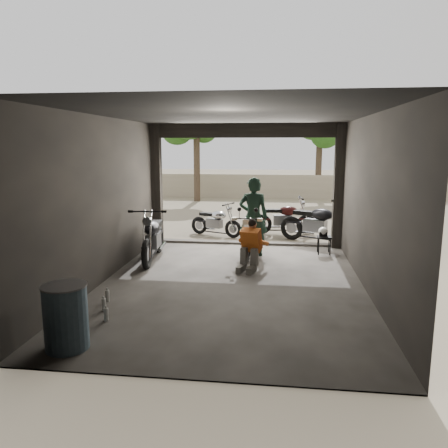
% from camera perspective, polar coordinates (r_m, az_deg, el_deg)
% --- Properties ---
extents(ground, '(80.00, 80.00, 0.00)m').
position_cam_1_polar(ground, '(8.48, 0.96, -7.99)').
color(ground, '#7A6D56').
rests_on(ground, ground).
extents(garage, '(7.00, 7.13, 3.20)m').
position_cam_1_polar(garage, '(8.70, 1.37, 1.16)').
color(garage, '#2D2B28').
rests_on(garage, ground).
extents(boundary_wall, '(18.00, 0.30, 1.20)m').
position_cam_1_polar(boundary_wall, '(22.11, 4.88, 4.92)').
color(boundary_wall, gray).
rests_on(boundary_wall, ground).
extents(tree_left, '(2.20, 2.20, 5.60)m').
position_cam_1_polar(tree_left, '(20.90, -3.64, 13.92)').
color(tree_left, '#382B1E').
rests_on(tree_left, ground).
extents(tree_right, '(2.20, 2.20, 5.00)m').
position_cam_1_polar(tree_right, '(22.11, 12.45, 12.40)').
color(tree_right, '#382B1E').
rests_on(tree_right, ground).
extents(main_bike, '(0.86, 1.66, 1.06)m').
position_cam_1_polar(main_bike, '(10.35, 3.58, -1.61)').
color(main_bike, '#BEB8A0').
rests_on(main_bike, ground).
extents(left_bike, '(0.94, 1.93, 1.26)m').
position_cam_1_polar(left_bike, '(10.22, -9.27, -1.28)').
color(left_bike, black).
rests_on(left_bike, ground).
extents(outside_bike_a, '(1.60, 1.15, 1.00)m').
position_cam_1_polar(outside_bike_a, '(12.83, -1.10, 0.61)').
color(outside_bike_a, black).
rests_on(outside_bike_a, ground).
extents(outside_bike_b, '(1.74, 0.85, 1.14)m').
position_cam_1_polar(outside_bike_b, '(13.19, 7.88, 1.08)').
color(outside_bike_b, '#370E0D').
rests_on(outside_bike_b, ground).
extents(outside_bike_c, '(2.04, 1.55, 1.28)m').
position_cam_1_polar(outside_bike_c, '(12.14, 12.07, 0.50)').
color(outside_bike_c, black).
rests_on(outside_bike_c, ground).
extents(rider, '(0.70, 0.46, 1.91)m').
position_cam_1_polar(rider, '(10.48, 3.85, 0.92)').
color(rider, black).
rests_on(rider, ground).
extents(mechanic, '(0.72, 0.85, 1.06)m').
position_cam_1_polar(mechanic, '(9.27, 3.33, -2.99)').
color(mechanic, '#B45418').
rests_on(mechanic, ground).
extents(stool, '(0.33, 0.33, 0.46)m').
position_cam_1_polar(stool, '(10.97, 12.95, -1.94)').
color(stool, black).
rests_on(stool, ground).
extents(helmet, '(0.26, 0.27, 0.22)m').
position_cam_1_polar(helmet, '(10.97, 12.82, -0.95)').
color(helmet, silver).
rests_on(helmet, stool).
extents(oil_drum, '(0.68, 0.68, 0.88)m').
position_cam_1_polar(oil_drum, '(6.17, -19.95, -11.47)').
color(oil_drum, '#394F5F').
rests_on(oil_drum, ground).
extents(sign_post, '(0.76, 0.08, 2.29)m').
position_cam_1_polar(sign_post, '(12.78, 17.38, 4.79)').
color(sign_post, black).
rests_on(sign_post, ground).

